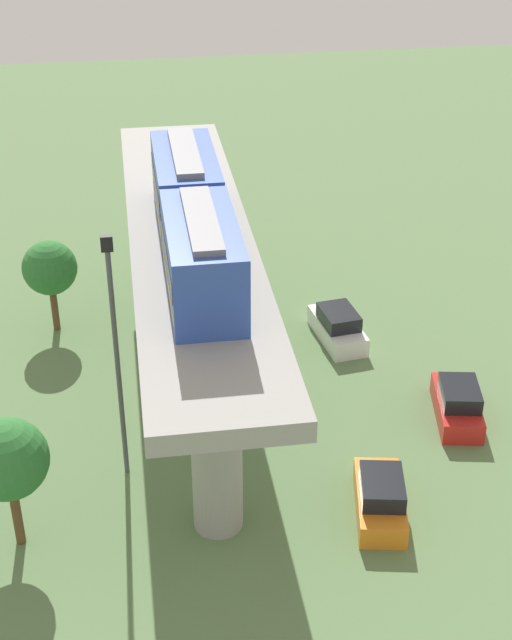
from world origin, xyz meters
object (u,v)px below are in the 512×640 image
object	(u,v)px
parked_car_orange	(380,498)
tree_mid_lot	(7,460)
train	(194,220)
parked_car_white	(338,327)
signal_post	(116,351)
parked_car_red	(458,404)
tree_near_viaduct	(50,268)

from	to	relation	value
parked_car_orange	tree_mid_lot	world-z (taller)	tree_mid_lot
train	parked_car_white	bearing A→B (deg)	-143.00
tree_mid_lot	signal_post	bearing A→B (deg)	-139.04
parked_car_red	parked_car_white	distance (m)	8.27
parked_car_white	tree_near_viaduct	world-z (taller)	tree_near_viaduct
train	parked_car_red	world-z (taller)	train
parked_car_red	parked_car_white	xyz separation A→B (m)	(3.79, -7.35, 0.00)
parked_car_red	signal_post	world-z (taller)	signal_post
train	parked_car_red	size ratio (longest dim) A/B	3.04
train	tree_mid_lot	bearing A→B (deg)	42.08
train	tree_mid_lot	size ratio (longest dim) A/B	2.48
train	parked_car_orange	xyz separation A→B (m)	(-6.30, 7.20, -8.97)
tree_near_viaduct	signal_post	size ratio (longest dim) A/B	0.46
tree_mid_lot	parked_car_white	bearing A→B (deg)	-140.39
tree_mid_lot	tree_near_viaduct	bearing A→B (deg)	-92.95
parked_car_white	signal_post	distance (m)	15.06
parked_car_red	tree_mid_lot	xyz separation A→B (m)	(18.83, 5.11, 3.18)
train	tree_near_viaduct	bearing A→B (deg)	-53.28
parked_car_white	tree_mid_lot	xyz separation A→B (m)	(15.05, 12.45, 3.18)
tree_near_viaduct	signal_post	bearing A→B (deg)	105.05
train	parked_car_orange	world-z (taller)	train
tree_near_viaduct	parked_car_red	bearing A→B (deg)	149.59
parked_car_red	parked_car_white	bearing A→B (deg)	-52.27
parked_car_orange	signal_post	bearing A→B (deg)	-11.74
tree_near_viaduct	signal_post	distance (m)	12.80
train	signal_post	bearing A→B (deg)	43.37
parked_car_orange	parked_car_red	bearing A→B (deg)	-121.70
parked_car_white	tree_mid_lot	size ratio (longest dim) A/B	0.81
train	tree_near_viaduct	distance (m)	12.74
parked_car_red	parked_car_orange	bearing A→B (deg)	58.15
tree_near_viaduct	tree_mid_lot	bearing A→B (deg)	87.05
parked_car_red	signal_post	distance (m)	15.72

